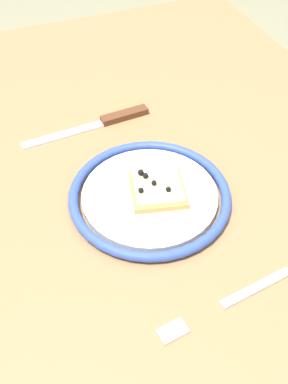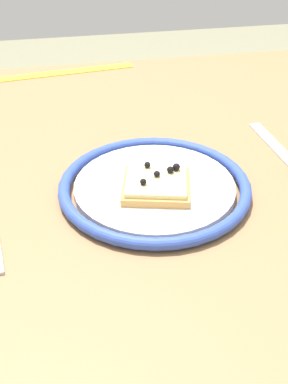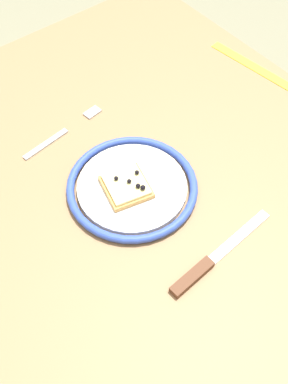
% 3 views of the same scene
% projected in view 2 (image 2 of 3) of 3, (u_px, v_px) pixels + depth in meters
% --- Properties ---
extents(dining_table, '(1.18, 0.95, 0.74)m').
position_uv_depth(dining_table, '(182.00, 223.00, 0.74)').
color(dining_table, '#936D47').
rests_on(dining_table, ground_plane).
extents(plate, '(0.25, 0.25, 0.02)m').
position_uv_depth(plate, '(155.00, 187.00, 0.68)').
color(plate, white).
rests_on(plate, dining_table).
extents(pizza_slice_near, '(0.10, 0.10, 0.03)m').
position_uv_depth(pizza_slice_near, '(156.00, 184.00, 0.66)').
color(pizza_slice_near, tan).
rests_on(pizza_slice_near, plate).
extents(measuring_tape, '(0.28, 0.06, 0.00)m').
position_uv_depth(measuring_tape, '(65.00, 72.00, 1.03)').
color(measuring_tape, yellow).
rests_on(measuring_tape, dining_table).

